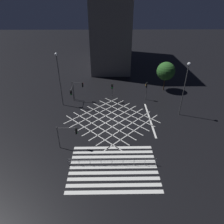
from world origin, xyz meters
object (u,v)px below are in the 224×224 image
object	(u,v)px
traffic_light_median_north	(112,89)
traffic_light_sw_main	(69,133)
street_lamp_west	(59,72)
street_tree_near	(166,71)
traffic_light_ne_main	(146,88)
traffic_light_nw_main	(78,87)
street_lamp_east	(186,79)
traffic_light_nw_cross	(72,92)

from	to	relation	value
traffic_light_median_north	traffic_light_sw_main	bearing A→B (deg)	-23.30
street_lamp_west	street_tree_near	world-z (taller)	street_lamp_west
traffic_light_median_north	traffic_light_ne_main	bearing A→B (deg)	95.38
traffic_light_nw_main	traffic_light_median_north	world-z (taller)	traffic_light_nw_main
traffic_light_median_north	street_lamp_west	bearing A→B (deg)	-81.61
street_lamp_west	street_lamp_east	bearing A→B (deg)	-10.30
traffic_light_sw_main	street_lamp_east	size ratio (longest dim) A/B	0.37
traffic_light_nw_main	street_tree_near	size ratio (longest dim) A/B	0.64
street_lamp_east	street_lamp_west	size ratio (longest dim) A/B	0.94
traffic_light_nw_main	traffic_light_nw_cross	xyz separation A→B (m)	(-1.05, -1.21, -0.41)
traffic_light_sw_main	street_lamp_west	distance (m)	13.46
traffic_light_nw_cross	street_lamp_west	bearing A→B (deg)	-70.30
traffic_light_nw_main	street_lamp_east	xyz separation A→B (m)	(18.23, -5.71, 3.72)
traffic_light_nw_main	traffic_light_median_north	distance (m)	6.54
traffic_light_ne_main	street_lamp_west	xyz separation A→B (m)	(-16.08, -2.02, 3.90)
traffic_light_ne_main	street_lamp_west	bearing A→B (deg)	7.15
traffic_light_nw_cross	street_lamp_east	xyz separation A→B (m)	(19.29, -4.49, 4.12)
street_lamp_east	traffic_light_nw_main	bearing A→B (deg)	162.62
traffic_light_ne_main	traffic_light_median_north	size ratio (longest dim) A/B	0.98
traffic_light_nw_cross	street_lamp_west	xyz separation A→B (m)	(-1.83, -0.66, 4.01)
street_lamp_east	street_lamp_west	world-z (taller)	street_lamp_west
street_tree_near	traffic_light_nw_main	bearing A→B (deg)	-164.85
traffic_light_sw_main	street_lamp_east	world-z (taller)	street_lamp_east
street_lamp_west	traffic_light_ne_main	bearing A→B (deg)	7.15
traffic_light_median_north	street_tree_near	size ratio (longest dim) A/B	0.60
traffic_light_ne_main	street_lamp_east	distance (m)	8.71
street_lamp_east	street_lamp_west	bearing A→B (deg)	169.70
traffic_light_sw_main	street_lamp_west	bearing A→B (deg)	105.67
traffic_light_nw_cross	traffic_light_sw_main	bearing A→B (deg)	7.18
traffic_light_ne_main	street_tree_near	size ratio (longest dim) A/B	0.59
traffic_light_median_north	traffic_light_nw_main	bearing A→B (deg)	-94.23
traffic_light_nw_cross	street_lamp_east	bearing A→B (deg)	76.89
traffic_light_sw_main	street_tree_near	xyz separation A→B (m)	(17.37, 19.11, 1.74)
street_tree_near	traffic_light_sw_main	bearing A→B (deg)	-132.26
street_lamp_west	street_tree_near	bearing A→B (deg)	17.90
street_lamp_west	street_tree_near	distance (m)	22.01
traffic_light_sw_main	traffic_light_nw_main	bearing A→B (deg)	92.37
traffic_light_ne_main	street_lamp_west	distance (m)	16.66
street_lamp_east	street_tree_near	xyz separation A→B (m)	(-0.28, 10.57, -2.34)
traffic_light_nw_cross	street_tree_near	xyz separation A→B (m)	(19.01, 6.08, 1.78)
traffic_light_sw_main	street_lamp_east	xyz separation A→B (m)	(17.64, 8.55, 4.08)
traffic_light_nw_main	traffic_light_ne_main	xyz separation A→B (m)	(13.19, 0.15, -0.30)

